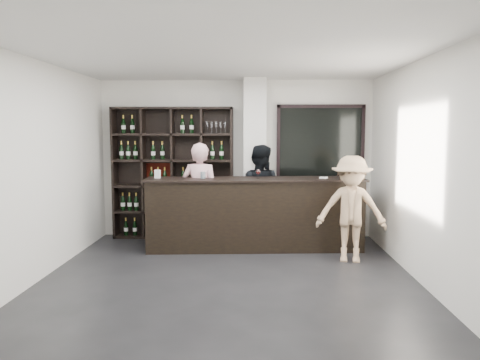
{
  "coord_description": "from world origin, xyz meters",
  "views": [
    {
      "loc": [
        0.34,
        -5.94,
        1.97
      ],
      "look_at": [
        0.12,
        1.1,
        1.23
      ],
      "focal_mm": 35.0,
      "sensor_mm": 36.0,
      "label": 1
    }
  ],
  "objects_px": {
    "tasting_counter": "(255,214)",
    "taster_black": "(259,193)",
    "taster_pink": "(200,195)",
    "wine_shelf": "(173,173)",
    "customer": "(351,209)"
  },
  "relations": [
    {
      "from": "wine_shelf",
      "to": "taster_black",
      "type": "distance_m",
      "value": 1.63
    },
    {
      "from": "tasting_counter",
      "to": "taster_black",
      "type": "height_order",
      "value": "taster_black"
    },
    {
      "from": "taster_black",
      "to": "customer",
      "type": "bearing_deg",
      "value": 154.13
    },
    {
      "from": "tasting_counter",
      "to": "taster_pink",
      "type": "distance_m",
      "value": 0.97
    },
    {
      "from": "wine_shelf",
      "to": "customer",
      "type": "xyz_separation_m",
      "value": [
        2.95,
        -1.52,
        -0.4
      ]
    },
    {
      "from": "wine_shelf",
      "to": "taster_pink",
      "type": "relative_size",
      "value": 1.35
    },
    {
      "from": "tasting_counter",
      "to": "taster_pink",
      "type": "relative_size",
      "value": 2.03
    },
    {
      "from": "tasting_counter",
      "to": "taster_black",
      "type": "bearing_deg",
      "value": 79.03
    },
    {
      "from": "tasting_counter",
      "to": "customer",
      "type": "relative_size",
      "value": 2.25
    },
    {
      "from": "customer",
      "to": "wine_shelf",
      "type": "bearing_deg",
      "value": 163.15
    },
    {
      "from": "tasting_counter",
      "to": "taster_black",
      "type": "distance_m",
      "value": 0.64
    },
    {
      "from": "taster_black",
      "to": "tasting_counter",
      "type": "bearing_deg",
      "value": 99.45
    },
    {
      "from": "taster_pink",
      "to": "customer",
      "type": "xyz_separation_m",
      "value": [
        2.37,
        -0.8,
        -0.09
      ]
    },
    {
      "from": "tasting_counter",
      "to": "customer",
      "type": "xyz_separation_m",
      "value": [
        1.45,
        -0.7,
        0.2
      ]
    },
    {
      "from": "taster_pink",
      "to": "taster_black",
      "type": "xyz_separation_m",
      "value": [
        1.0,
        0.47,
        -0.02
      ]
    }
  ]
}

